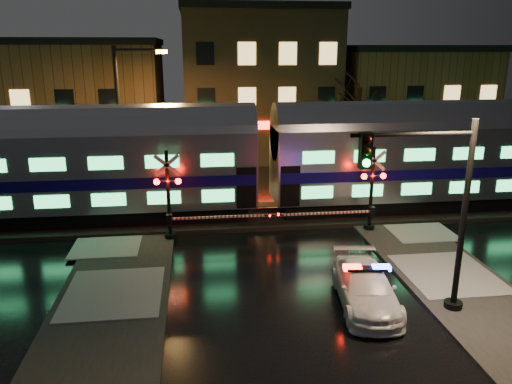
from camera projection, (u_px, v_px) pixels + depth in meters
The scene contains 13 objects.
ground at pixel (275, 255), 22.00m from camera, with size 120.00×120.00×0.00m, color black.
ballast at pixel (260, 216), 26.74m from camera, with size 90.00×4.20×0.24m, color black.
sidewalk_left at pixel (99, 340), 15.50m from camera, with size 4.00×20.00×0.12m, color #2D2D2D.
sidewalk_right at pixel (491, 314), 17.04m from camera, with size 4.00×20.00×0.12m, color #2D2D2D.
building_left at pixel (73, 103), 40.19m from camera, with size 14.00×10.00×9.00m, color brown.
building_mid at pixel (257, 85), 42.09m from camera, with size 12.00×11.00×11.50m, color brown.
building_right at pixel (405, 102), 43.57m from camera, with size 12.00×10.00×8.50m, color brown.
train at pixel (264, 156), 25.85m from camera, with size 51.00×3.12×5.92m.
police_car at pixel (366, 287), 17.56m from camera, with size 2.44×4.87×1.52m.
crossing_signal_right at pixel (365, 198), 24.28m from camera, with size 6.01×0.67×4.25m.
crossing_signal_left at pixel (176, 204), 23.20m from camera, with size 6.11×0.67×4.33m.
traffic_light at pixel (435, 215), 16.23m from camera, with size 4.32×0.74×6.68m.
streetlight at pixel (125, 115), 28.30m from camera, with size 2.98×0.31×8.92m.
Camera 1 is at (-3.34, -20.10, 8.80)m, focal length 35.00 mm.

